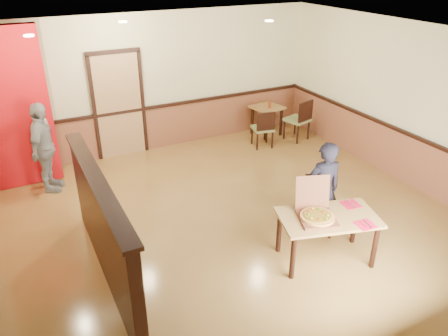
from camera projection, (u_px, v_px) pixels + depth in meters
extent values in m
plane|color=#A97E41|center=(236.00, 227.00, 6.72)|extent=(7.00, 7.00, 0.00)
plane|color=black|center=(239.00, 42.00, 5.47)|extent=(7.00, 7.00, 0.00)
plane|color=beige|center=(155.00, 83.00, 8.89)|extent=(7.00, 0.00, 7.00)
plane|color=beige|center=(415.00, 108.00, 7.52)|extent=(0.00, 7.00, 7.00)
cube|color=brown|center=(159.00, 127.00, 9.29)|extent=(7.00, 0.04, 0.90)
cube|color=black|center=(158.00, 107.00, 9.07)|extent=(7.00, 0.06, 0.06)
cube|color=brown|center=(404.00, 158.00, 7.93)|extent=(0.04, 7.00, 0.90)
cube|color=black|center=(408.00, 134.00, 7.71)|extent=(0.06, 7.00, 0.06)
cube|color=tan|center=(119.00, 106.00, 8.69)|extent=(0.90, 0.06, 2.10)
cube|color=black|center=(103.00, 230.00, 5.44)|extent=(0.14, 3.00, 1.40)
cube|color=black|center=(96.00, 179.00, 5.12)|extent=(0.20, 3.10, 0.05)
cube|color=red|center=(0.00, 112.00, 7.32)|extent=(1.60, 0.20, 2.78)
cylinder|color=#F7E8AC|center=(29.00, 36.00, 5.99)|extent=(0.14, 0.14, 0.02)
cylinder|color=#F7E8AC|center=(123.00, 22.00, 7.15)|extent=(0.14, 0.14, 0.02)
cylinder|color=#F7E8AC|center=(269.00, 21.00, 7.25)|extent=(0.14, 0.14, 0.02)
cube|color=#AC8248|center=(328.00, 217.00, 5.75)|extent=(1.44, 1.06, 0.04)
cylinder|color=black|center=(293.00, 257.00, 5.55)|extent=(0.07, 0.07, 0.65)
cylinder|color=black|center=(279.00, 232.00, 6.06)|extent=(0.07, 0.07, 0.65)
cylinder|color=black|center=(375.00, 247.00, 5.75)|extent=(0.07, 0.07, 0.65)
cylinder|color=black|center=(355.00, 223.00, 6.25)|extent=(0.07, 0.07, 0.65)
cube|color=olive|center=(318.00, 207.00, 6.46)|extent=(0.58, 0.58, 0.06)
cube|color=black|center=(318.00, 187.00, 6.53)|extent=(0.37, 0.24, 0.41)
cylinder|color=black|center=(306.00, 227.00, 6.42)|extent=(0.04, 0.04, 0.37)
cylinder|color=black|center=(304.00, 214.00, 6.73)|extent=(0.04, 0.04, 0.37)
cylinder|color=black|center=(331.00, 227.00, 6.40)|extent=(0.04, 0.04, 0.37)
cylinder|color=black|center=(327.00, 214.00, 6.71)|extent=(0.04, 0.04, 0.37)
cube|color=olive|center=(262.00, 128.00, 9.34)|extent=(0.48, 0.48, 0.05)
cube|color=black|center=(266.00, 121.00, 9.08)|extent=(0.39, 0.11, 0.40)
cylinder|color=black|center=(267.00, 135.00, 9.63)|extent=(0.04, 0.04, 0.36)
cylinder|color=black|center=(272.00, 141.00, 9.34)|extent=(0.04, 0.04, 0.36)
cylinder|color=black|center=(252.00, 136.00, 9.55)|extent=(0.04, 0.04, 0.36)
cylinder|color=black|center=(257.00, 142.00, 9.26)|extent=(0.04, 0.04, 0.36)
cube|color=olive|center=(297.00, 120.00, 9.68)|extent=(0.57, 0.57, 0.06)
cube|color=black|center=(306.00, 111.00, 9.43)|extent=(0.44, 0.16, 0.44)
cylinder|color=black|center=(295.00, 126.00, 10.04)|extent=(0.04, 0.04, 0.40)
cylinder|color=black|center=(308.00, 131.00, 9.79)|extent=(0.04, 0.04, 0.40)
cylinder|color=black|center=(284.00, 130.00, 9.81)|extent=(0.04, 0.04, 0.40)
cylinder|color=black|center=(298.00, 135.00, 9.56)|extent=(0.04, 0.04, 0.40)
cube|color=#AC8248|center=(267.00, 107.00, 9.86)|extent=(0.72, 0.72, 0.04)
cylinder|color=black|center=(266.00, 126.00, 9.71)|extent=(0.07, 0.07, 0.63)
cylinder|color=black|center=(252.00, 121.00, 10.05)|extent=(0.07, 0.07, 0.63)
cylinder|color=black|center=(281.00, 122.00, 9.96)|extent=(0.07, 0.07, 0.63)
cylinder|color=black|center=(267.00, 116.00, 10.30)|extent=(0.07, 0.07, 0.63)
imported|color=black|center=(323.00, 190.00, 6.24)|extent=(0.59, 0.44, 1.50)
imported|color=gray|center=(44.00, 148.00, 7.44)|extent=(0.74, 1.02, 1.60)
cube|color=brown|center=(317.00, 219.00, 5.66)|extent=(0.59, 0.59, 0.03)
cube|color=brown|center=(313.00, 192.00, 5.79)|extent=(0.46, 0.24, 0.46)
cylinder|color=tan|center=(317.00, 217.00, 5.64)|extent=(0.46, 0.46, 0.03)
cube|color=red|center=(365.00, 225.00, 5.56)|extent=(0.25, 0.25, 0.01)
cylinder|color=silver|center=(364.00, 225.00, 5.54)|extent=(0.03, 0.20, 0.01)
cube|color=silver|center=(367.00, 224.00, 5.57)|extent=(0.04, 0.21, 0.00)
cube|color=red|center=(351.00, 204.00, 6.00)|extent=(0.25, 0.25, 0.01)
cylinder|color=silver|center=(349.00, 204.00, 5.99)|extent=(0.03, 0.20, 0.01)
cube|color=silver|center=(352.00, 204.00, 6.02)|extent=(0.04, 0.21, 0.00)
cylinder|color=maroon|center=(270.00, 105.00, 9.71)|extent=(0.06, 0.06, 0.16)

